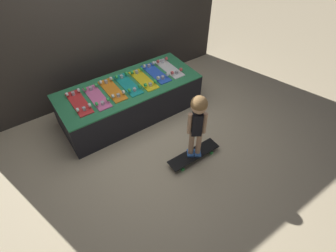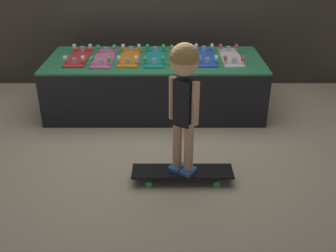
{
  "view_description": "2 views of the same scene",
  "coord_description": "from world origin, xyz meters",
  "px_view_note": "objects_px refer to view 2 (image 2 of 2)",
  "views": [
    {
      "loc": [
        -1.36,
        -2.46,
        2.9
      ],
      "look_at": [
        0.15,
        -0.28,
        0.29
      ],
      "focal_mm": 28.0,
      "sensor_mm": 36.0,
      "label": 1
    },
    {
      "loc": [
        0.13,
        -3.28,
        1.77
      ],
      "look_at": [
        0.14,
        -0.36,
        0.26
      ],
      "focal_mm": 42.0,
      "sensor_mm": 36.0,
      "label": 2
    }
  ],
  "objects_px": {
    "skateboard_teal_on_rack": "(154,57)",
    "skateboard_on_floor": "(182,172)",
    "skateboard_blue_on_rack": "(205,56)",
    "skateboard_red_on_rack": "(79,57)",
    "skateboard_pink_on_rack": "(103,57)",
    "child": "(184,86)",
    "skateboard_orange_on_rack": "(129,57)",
    "skateboard_white_on_rack": "(230,56)",
    "skateboard_yellow_on_rack": "(180,58)"
  },
  "relations": [
    {
      "from": "skateboard_blue_on_rack",
      "to": "skateboard_pink_on_rack",
      "type": "bearing_deg",
      "value": -177.73
    },
    {
      "from": "skateboard_red_on_rack",
      "to": "skateboard_blue_on_rack",
      "type": "xyz_separation_m",
      "value": [
        1.28,
        0.01,
        0.0
      ]
    },
    {
      "from": "skateboard_yellow_on_rack",
      "to": "child",
      "type": "distance_m",
      "value": 1.33
    },
    {
      "from": "skateboard_orange_on_rack",
      "to": "skateboard_white_on_rack",
      "type": "bearing_deg",
      "value": 0.21
    },
    {
      "from": "child",
      "to": "skateboard_teal_on_rack",
      "type": "bearing_deg",
      "value": 132.89
    },
    {
      "from": "skateboard_red_on_rack",
      "to": "skateboard_orange_on_rack",
      "type": "xyz_separation_m",
      "value": [
        0.51,
        -0.0,
        0.0
      ]
    },
    {
      "from": "skateboard_teal_on_rack",
      "to": "skateboard_on_floor",
      "type": "bearing_deg",
      "value": -79.73
    },
    {
      "from": "skateboard_blue_on_rack",
      "to": "child",
      "type": "xyz_separation_m",
      "value": [
        -0.27,
        -1.36,
        0.21
      ]
    },
    {
      "from": "skateboard_pink_on_rack",
      "to": "skateboard_blue_on_rack",
      "type": "xyz_separation_m",
      "value": [
        1.03,
        0.04,
        0.0
      ]
    },
    {
      "from": "skateboard_orange_on_rack",
      "to": "skateboard_teal_on_rack",
      "type": "relative_size",
      "value": 1.0
    },
    {
      "from": "skateboard_pink_on_rack",
      "to": "skateboard_blue_on_rack",
      "type": "height_order",
      "value": "same"
    },
    {
      "from": "skateboard_on_floor",
      "to": "child",
      "type": "distance_m",
      "value": 0.71
    },
    {
      "from": "child",
      "to": "skateboard_on_floor",
      "type": "bearing_deg",
      "value": 122.62
    },
    {
      "from": "skateboard_red_on_rack",
      "to": "skateboard_on_floor",
      "type": "xyz_separation_m",
      "value": [
        1.01,
        -1.35,
        -0.5
      ]
    },
    {
      "from": "child",
      "to": "skateboard_pink_on_rack",
      "type": "bearing_deg",
      "value": 152.42
    },
    {
      "from": "skateboard_pink_on_rack",
      "to": "skateboard_teal_on_rack",
      "type": "bearing_deg",
      "value": 2.09
    },
    {
      "from": "child",
      "to": "skateboard_white_on_rack",
      "type": "bearing_deg",
      "value": 101.34
    },
    {
      "from": "skateboard_red_on_rack",
      "to": "child",
      "type": "distance_m",
      "value": 1.7
    },
    {
      "from": "skateboard_yellow_on_rack",
      "to": "skateboard_on_floor",
      "type": "bearing_deg",
      "value": -90.61
    },
    {
      "from": "skateboard_red_on_rack",
      "to": "skateboard_orange_on_rack",
      "type": "relative_size",
      "value": 1.0
    },
    {
      "from": "skateboard_on_floor",
      "to": "child",
      "type": "height_order",
      "value": "child"
    },
    {
      "from": "skateboard_blue_on_rack",
      "to": "skateboard_white_on_rack",
      "type": "bearing_deg",
      "value": -1.62
    },
    {
      "from": "skateboard_red_on_rack",
      "to": "skateboard_teal_on_rack",
      "type": "bearing_deg",
      "value": -0.84
    },
    {
      "from": "skateboard_orange_on_rack",
      "to": "skateboard_teal_on_rack",
      "type": "xyz_separation_m",
      "value": [
        0.26,
        -0.01,
        0.0
      ]
    },
    {
      "from": "skateboard_yellow_on_rack",
      "to": "skateboard_pink_on_rack",
      "type": "bearing_deg",
      "value": 179.63
    },
    {
      "from": "skateboard_teal_on_rack",
      "to": "skateboard_yellow_on_rack",
      "type": "bearing_deg",
      "value": -5.27
    },
    {
      "from": "skateboard_red_on_rack",
      "to": "skateboard_yellow_on_rack",
      "type": "xyz_separation_m",
      "value": [
        1.03,
        -0.04,
        0.0
      ]
    },
    {
      "from": "skateboard_pink_on_rack",
      "to": "skateboard_teal_on_rack",
      "type": "distance_m",
      "value": 0.51
    },
    {
      "from": "skateboard_teal_on_rack",
      "to": "skateboard_blue_on_rack",
      "type": "height_order",
      "value": "same"
    },
    {
      "from": "skateboard_blue_on_rack",
      "to": "child",
      "type": "height_order",
      "value": "child"
    },
    {
      "from": "skateboard_red_on_rack",
      "to": "skateboard_teal_on_rack",
      "type": "relative_size",
      "value": 1.0
    },
    {
      "from": "skateboard_orange_on_rack",
      "to": "skateboard_yellow_on_rack",
      "type": "height_order",
      "value": "same"
    },
    {
      "from": "skateboard_teal_on_rack",
      "to": "skateboard_blue_on_rack",
      "type": "distance_m",
      "value": 0.51
    },
    {
      "from": "skateboard_blue_on_rack",
      "to": "skateboard_on_floor",
      "type": "relative_size",
      "value": 0.8
    },
    {
      "from": "skateboard_blue_on_rack",
      "to": "skateboard_white_on_rack",
      "type": "xyz_separation_m",
      "value": [
        0.26,
        -0.01,
        0.0
      ]
    },
    {
      "from": "skateboard_white_on_rack",
      "to": "skateboard_on_floor",
      "type": "relative_size",
      "value": 0.8
    },
    {
      "from": "skateboard_pink_on_rack",
      "to": "child",
      "type": "distance_m",
      "value": 1.54
    },
    {
      "from": "child",
      "to": "skateboard_yellow_on_rack",
      "type": "bearing_deg",
      "value": 122.01
    },
    {
      "from": "skateboard_yellow_on_rack",
      "to": "child",
      "type": "xyz_separation_m",
      "value": [
        -0.01,
        -1.32,
        0.21
      ]
    },
    {
      "from": "skateboard_on_floor",
      "to": "skateboard_teal_on_rack",
      "type": "bearing_deg",
      "value": 100.27
    },
    {
      "from": "skateboard_teal_on_rack",
      "to": "skateboard_white_on_rack",
      "type": "bearing_deg",
      "value": 1.1
    },
    {
      "from": "skateboard_orange_on_rack",
      "to": "skateboard_yellow_on_rack",
      "type": "xyz_separation_m",
      "value": [
        0.51,
        -0.03,
        0.0
      ]
    },
    {
      "from": "skateboard_yellow_on_rack",
      "to": "skateboard_white_on_rack",
      "type": "distance_m",
      "value": 0.52
    },
    {
      "from": "skateboard_on_floor",
      "to": "child",
      "type": "xyz_separation_m",
      "value": [
        0.0,
        -0.0,
        0.71
      ]
    },
    {
      "from": "skateboard_blue_on_rack",
      "to": "skateboard_white_on_rack",
      "type": "relative_size",
      "value": 1.0
    },
    {
      "from": "child",
      "to": "skateboard_blue_on_rack",
      "type": "bearing_deg",
      "value": 111.37
    },
    {
      "from": "skateboard_pink_on_rack",
      "to": "child",
      "type": "bearing_deg",
      "value": -60.2
    },
    {
      "from": "skateboard_orange_on_rack",
      "to": "child",
      "type": "xyz_separation_m",
      "value": [
        0.5,
        -1.35,
        0.21
      ]
    },
    {
      "from": "skateboard_orange_on_rack",
      "to": "child",
      "type": "height_order",
      "value": "child"
    },
    {
      "from": "skateboard_pink_on_rack",
      "to": "skateboard_yellow_on_rack",
      "type": "distance_m",
      "value": 0.77
    }
  ]
}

